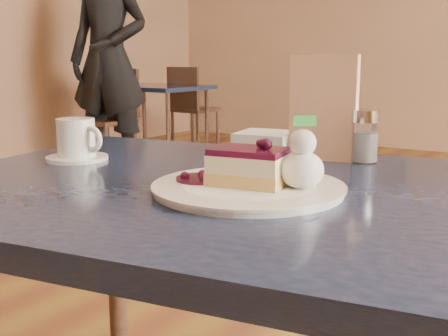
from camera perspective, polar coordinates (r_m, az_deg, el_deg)
The scene contains 11 objects.
main_table at distance 0.93m, azimuth 3.54°, elevation -6.33°, with size 1.25×0.93×0.72m.
dessert_plate at distance 0.87m, azimuth 2.50°, elevation -2.10°, with size 0.29×0.29×0.01m, color white.
cheesecake_slice at distance 0.86m, azimuth 2.52°, elevation 0.12°, with size 0.13×0.10×0.06m.
whipped_cream at distance 0.84m, azimuth 7.90°, elevation -0.17°, with size 0.07×0.07×0.06m.
berry_sauce at distance 0.89m, azimuth -2.47°, elevation -1.11°, with size 0.08×0.08×0.01m, color black.
coffee_set at distance 1.17m, azimuth -14.69°, elevation 2.60°, with size 0.13×0.12×0.08m.
menu_card at distance 1.14m, azimuth 10.07°, elevation 6.02°, with size 0.13×0.03×0.21m, color beige.
sugar_shaker at distance 1.14m, azimuth 14.05°, elevation 3.21°, with size 0.06×0.06×0.11m.
napkin_stack at distance 1.21m, azimuth 4.25°, elevation 2.54°, with size 0.11×0.11×0.05m, color white.
bg_table_far_left at distance 5.21m, azimuth -6.93°, elevation 1.65°, with size 0.93×1.63×1.08m.
patron at distance 4.60m, azimuth -11.64°, elevation 10.74°, with size 0.66×0.43×1.80m, color black.
Camera 1 is at (0.22, -0.76, 0.92)m, focal length 45.00 mm.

